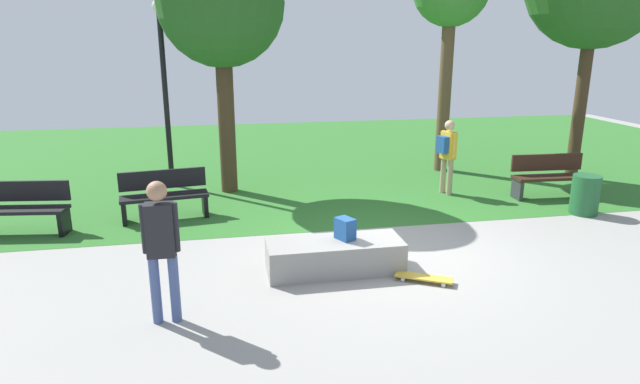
{
  "coord_description": "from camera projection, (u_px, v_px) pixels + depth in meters",
  "views": [
    {
      "loc": [
        -2.56,
        -7.67,
        3.29
      ],
      "look_at": [
        -0.99,
        0.62,
        0.88
      ],
      "focal_mm": 30.2,
      "sensor_mm": 36.0,
      "label": 1
    }
  ],
  "objects": [
    {
      "name": "ground_plane",
      "position": [
        388.0,
        252.0,
        8.61
      ],
      "size": [
        28.0,
        28.0,
        0.0
      ],
      "primitive_type": "plane",
      "color": "gray"
    },
    {
      "name": "grass_lawn",
      "position": [
        309.0,
        155.0,
        15.76
      ],
      "size": [
        26.6,
        12.86,
        0.01
      ],
      "primitive_type": "cube",
      "color": "#2D6B28",
      "rests_on": "ground_plane"
    },
    {
      "name": "concrete_ledge",
      "position": [
        335.0,
        256.0,
        7.86
      ],
      "size": [
        1.98,
        0.74,
        0.46
      ],
      "primitive_type": "cube",
      "color": "gray",
      "rests_on": "ground_plane"
    },
    {
      "name": "backpack_on_ledge",
      "position": [
        345.0,
        229.0,
        7.83
      ],
      "size": [
        0.3,
        0.34,
        0.32
      ],
      "primitive_type": "cube",
      "rotation": [
        0.0,
        0.0,
        2.04
      ],
      "color": "#1E4C8C",
      "rests_on": "concrete_ledge"
    },
    {
      "name": "skater_performing_trick",
      "position": [
        161.0,
        242.0,
        6.22
      ],
      "size": [
        0.43,
        0.23,
        1.75
      ],
      "color": "#3F5184",
      "rests_on": "ground_plane"
    },
    {
      "name": "skateboard_by_ledge",
      "position": [
        424.0,
        278.0,
        7.54
      ],
      "size": [
        0.79,
        0.57,
        0.08
      ],
      "color": "gold",
      "rests_on": "ground_plane"
    },
    {
      "name": "park_bench_near_lamppost",
      "position": [
        549.0,
        175.0,
        11.51
      ],
      "size": [
        1.62,
        0.55,
        0.91
      ],
      "color": "#331E14",
      "rests_on": "ground_plane"
    },
    {
      "name": "park_bench_near_path",
      "position": [
        21.0,
        207.0,
        9.32
      ],
      "size": [
        1.65,
        0.68,
        0.91
      ],
      "color": "black",
      "rests_on": "ground_plane"
    },
    {
      "name": "park_bench_far_left",
      "position": [
        164.0,
        194.0,
        10.12
      ],
      "size": [
        1.65,
        0.7,
        0.91
      ],
      "color": "black",
      "rests_on": "ground_plane"
    },
    {
      "name": "tree_tall_oak",
      "position": [
        221.0,
        5.0,
        11.0
      ],
      "size": [
        2.63,
        2.63,
        5.32
      ],
      "color": "#42301E",
      "rests_on": "grass_lawn"
    },
    {
      "name": "lamp_post",
      "position": [
        164.0,
        76.0,
        11.83
      ],
      "size": [
        0.28,
        0.28,
        4.1
      ],
      "color": "black",
      "rests_on": "ground_plane"
    },
    {
      "name": "trash_bin",
      "position": [
        585.0,
        195.0,
        10.41
      ],
      "size": [
        0.53,
        0.53,
        0.77
      ],
      "primitive_type": "cylinder",
      "color": "#1E592D",
      "rests_on": "ground_plane"
    },
    {
      "name": "pedestrian_with_backpack",
      "position": [
        447.0,
        151.0,
        11.58
      ],
      "size": [
        0.41,
        0.41,
        1.62
      ],
      "color": "tan",
      "rests_on": "ground_plane"
    }
  ]
}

